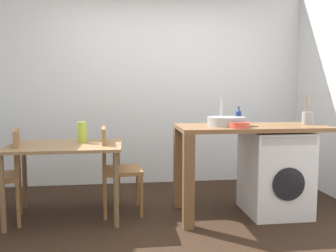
# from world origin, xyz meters

# --- Properties ---
(ground_plane) EXTENTS (5.46, 5.46, 0.00)m
(ground_plane) POSITION_xyz_m (0.00, 0.00, 0.00)
(ground_plane) COLOR black
(wall_back) EXTENTS (4.60, 0.10, 2.70)m
(wall_back) POSITION_xyz_m (0.00, 1.75, 1.35)
(wall_back) COLOR silver
(wall_back) RESTS_ON ground_plane
(dining_table) EXTENTS (1.10, 0.76, 0.74)m
(dining_table) POSITION_xyz_m (-0.96, 0.51, 0.64)
(dining_table) COLOR olive
(dining_table) RESTS_ON ground_plane
(chair_person_seat) EXTENTS (0.49, 0.49, 0.90)m
(chair_person_seat) POSITION_xyz_m (-1.50, 0.43, 0.51)
(chair_person_seat) COLOR olive
(chair_person_seat) RESTS_ON ground_plane
(chair_opposite) EXTENTS (0.43, 0.43, 0.90)m
(chair_opposite) POSITION_xyz_m (-0.48, 0.56, 0.51)
(chair_opposite) COLOR olive
(chair_opposite) RESTS_ON ground_plane
(kitchen_counter) EXTENTS (1.50, 0.68, 0.92)m
(kitchen_counter) POSITION_xyz_m (0.69, 0.37, 0.76)
(kitchen_counter) COLOR brown
(kitchen_counter) RESTS_ON ground_plane
(washing_machine) EXTENTS (0.60, 0.61, 0.86)m
(washing_machine) POSITION_xyz_m (1.17, 0.36, 0.43)
(washing_machine) COLOR silver
(washing_machine) RESTS_ON ground_plane
(sink_basin) EXTENTS (0.38, 0.38, 0.09)m
(sink_basin) POSITION_xyz_m (0.64, 0.37, 0.97)
(sink_basin) COLOR #9EA0A5
(sink_basin) RESTS_ON kitchen_counter
(tap) EXTENTS (0.02, 0.02, 0.28)m
(tap) POSITION_xyz_m (0.64, 0.55, 1.06)
(tap) COLOR #B2B2B7
(tap) RESTS_ON kitchen_counter
(bottle_tall_green) EXTENTS (0.06, 0.06, 0.18)m
(bottle_tall_green) POSITION_xyz_m (0.82, 0.53, 1.00)
(bottle_tall_green) COLOR navy
(bottle_tall_green) RESTS_ON kitchen_counter
(mixing_bowl) EXTENTS (0.20, 0.20, 0.05)m
(mixing_bowl) POSITION_xyz_m (0.71, 0.17, 0.95)
(mixing_bowl) COLOR #D84C38
(mixing_bowl) RESTS_ON kitchen_counter
(utensil_crock) EXTENTS (0.11, 0.11, 0.30)m
(utensil_crock) POSITION_xyz_m (1.53, 0.42, 0.99)
(utensil_crock) COLOR gray
(utensil_crock) RESTS_ON kitchen_counter
(vase) EXTENTS (0.09, 0.09, 0.21)m
(vase) POSITION_xyz_m (-0.81, 0.61, 0.85)
(vase) COLOR #A8C63D
(vase) RESTS_ON dining_table
(scissors) EXTENTS (0.15, 0.06, 0.01)m
(scissors) POSITION_xyz_m (0.85, 0.27, 0.92)
(scissors) COLOR #B2B2B7
(scissors) RESTS_ON kitchen_counter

